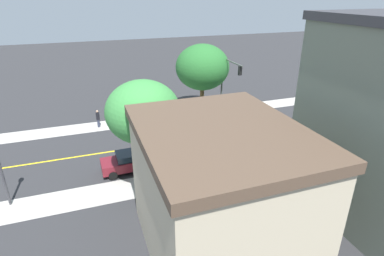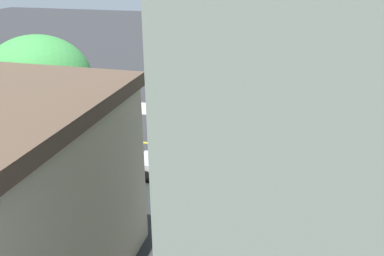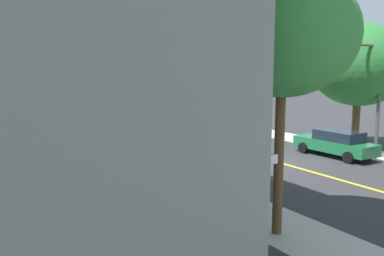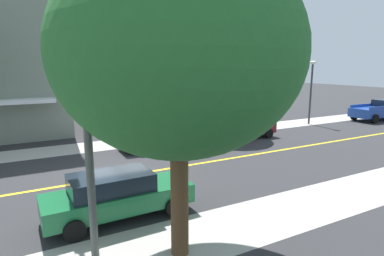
{
  "view_description": "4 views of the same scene",
  "coord_description": "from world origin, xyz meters",
  "px_view_note": "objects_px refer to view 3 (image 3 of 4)",
  "views": [
    {
      "loc": [
        -25.24,
        12.48,
        12.87
      ],
      "look_at": [
        -0.04,
        3.55,
        1.17
      ],
      "focal_mm": 29.2,
      "sensor_mm": 36.0,
      "label": 1
    },
    {
      "loc": [
        -22.14,
        -2.15,
        10.88
      ],
      "look_at": [
        -0.12,
        3.59,
        1.41
      ],
      "focal_mm": 37.56,
      "sensor_mm": 36.0,
      "label": 2
    },
    {
      "loc": [
        -15.47,
        -16.64,
        5.24
      ],
      "look_at": [
        -1.2,
        6.67,
        1.06
      ],
      "focal_mm": 39.03,
      "sensor_mm": 36.0,
      "label": 3
    },
    {
      "loc": [
        13.64,
        -3.43,
        4.93
      ],
      "look_at": [
        -1.74,
        4.84,
        1.51
      ],
      "focal_mm": 29.89,
      "sensor_mm": 36.0,
      "label": 4
    }
  ],
  "objects_px": {
    "street_lamp": "(78,87)",
    "red_sedan_right_curb": "(137,104)",
    "green_sedan_right_curb": "(336,143)",
    "maroon_sedan_left_curb": "(137,128)",
    "fire_hydrant": "(167,156)",
    "pedestrian_black_shirt": "(233,115)",
    "street_tree_left_far": "(283,34)",
    "silver_sedan_left_curb": "(182,144)",
    "street_tree_right_corner": "(359,65)",
    "blue_pickup_truck": "(72,107)",
    "traffic_light_mast": "(365,79)",
    "street_tree_left_near": "(98,55)",
    "parking_meter": "(129,138)"
  },
  "relations": [
    {
      "from": "parking_meter",
      "to": "silver_sedan_left_curb",
      "type": "bearing_deg",
      "value": -59.29
    },
    {
      "from": "street_tree_left_near",
      "to": "street_lamp",
      "type": "relative_size",
      "value": 1.48
    },
    {
      "from": "street_tree_left_near",
      "to": "green_sedan_right_curb",
      "type": "height_order",
      "value": "street_tree_left_near"
    },
    {
      "from": "street_tree_right_corner",
      "to": "street_tree_left_near",
      "type": "bearing_deg",
      "value": 145.12
    },
    {
      "from": "street_tree_left_near",
      "to": "street_tree_right_corner",
      "type": "xyz_separation_m",
      "value": [
        13.25,
        -9.23,
        -0.58
      ]
    },
    {
      "from": "street_tree_left_near",
      "to": "pedestrian_black_shirt",
      "type": "bearing_deg",
      "value": 11.14
    },
    {
      "from": "fire_hydrant",
      "to": "street_tree_left_far",
      "type": "bearing_deg",
      "value": -97.99
    },
    {
      "from": "maroon_sedan_left_curb",
      "to": "blue_pickup_truck",
      "type": "xyz_separation_m",
      "value": [
        -0.13,
        15.73,
        0.11
      ]
    },
    {
      "from": "street_tree_left_near",
      "to": "traffic_light_mast",
      "type": "bearing_deg",
      "value": -45.46
    },
    {
      "from": "fire_hydrant",
      "to": "green_sedan_right_curb",
      "type": "relative_size",
      "value": 0.18
    },
    {
      "from": "parking_meter",
      "to": "traffic_light_mast",
      "type": "bearing_deg",
      "value": -40.36
    },
    {
      "from": "green_sedan_right_curb",
      "to": "street_tree_left_far",
      "type": "bearing_deg",
      "value": 120.28
    },
    {
      "from": "street_lamp",
      "to": "red_sedan_right_curb",
      "type": "height_order",
      "value": "street_lamp"
    },
    {
      "from": "street_tree_left_far",
      "to": "parking_meter",
      "type": "xyz_separation_m",
      "value": [
        1.0,
        14.02,
        -5.26
      ]
    },
    {
      "from": "blue_pickup_truck",
      "to": "pedestrian_black_shirt",
      "type": "height_order",
      "value": "pedestrian_black_shirt"
    },
    {
      "from": "red_sedan_right_curb",
      "to": "pedestrian_black_shirt",
      "type": "height_order",
      "value": "pedestrian_black_shirt"
    },
    {
      "from": "street_tree_right_corner",
      "to": "red_sedan_right_curb",
      "type": "distance_m",
      "value": 27.05
    },
    {
      "from": "red_sedan_right_curb",
      "to": "maroon_sedan_left_curb",
      "type": "relative_size",
      "value": 1.07
    },
    {
      "from": "silver_sedan_left_curb",
      "to": "maroon_sedan_left_curb",
      "type": "height_order",
      "value": "maroon_sedan_left_curb"
    },
    {
      "from": "street_tree_left_near",
      "to": "red_sedan_right_curb",
      "type": "height_order",
      "value": "street_tree_left_near"
    },
    {
      "from": "street_lamp",
      "to": "silver_sedan_left_curb",
      "type": "xyz_separation_m",
      "value": [
        1.52,
        -14.72,
        -2.62
      ]
    },
    {
      "from": "street_tree_left_far",
      "to": "blue_pickup_truck",
      "type": "distance_m",
      "value": 33.68
    },
    {
      "from": "parking_meter",
      "to": "street_lamp",
      "type": "height_order",
      "value": "street_lamp"
    },
    {
      "from": "traffic_light_mast",
      "to": "red_sedan_right_curb",
      "type": "distance_m",
      "value": 28.81
    },
    {
      "from": "silver_sedan_left_curb",
      "to": "blue_pickup_truck",
      "type": "bearing_deg",
      "value": 1.24
    },
    {
      "from": "maroon_sedan_left_curb",
      "to": "street_tree_left_far",
      "type": "bearing_deg",
      "value": 168.58
    },
    {
      "from": "traffic_light_mast",
      "to": "blue_pickup_truck",
      "type": "relative_size",
      "value": 1.1
    },
    {
      "from": "street_tree_right_corner",
      "to": "red_sedan_right_curb",
      "type": "xyz_separation_m",
      "value": [
        -2.97,
        26.53,
        -4.39
      ]
    },
    {
      "from": "silver_sedan_left_curb",
      "to": "street_tree_left_far",
      "type": "bearing_deg",
      "value": 166.43
    },
    {
      "from": "green_sedan_right_curb",
      "to": "street_lamp",
      "type": "bearing_deg",
      "value": 24.33
    },
    {
      "from": "blue_pickup_truck",
      "to": "street_lamp",
      "type": "bearing_deg",
      "value": 170.21
    },
    {
      "from": "parking_meter",
      "to": "maroon_sedan_left_curb",
      "type": "relative_size",
      "value": 0.3
    },
    {
      "from": "green_sedan_right_curb",
      "to": "pedestrian_black_shirt",
      "type": "relative_size",
      "value": 2.62
    },
    {
      "from": "street_tree_left_near",
      "to": "parking_meter",
      "type": "xyz_separation_m",
      "value": [
        0.87,
        -2.59,
        -4.95
      ]
    },
    {
      "from": "fire_hydrant",
      "to": "blue_pickup_truck",
      "type": "distance_m",
      "value": 23.33
    },
    {
      "from": "street_tree_right_corner",
      "to": "green_sedan_right_curb",
      "type": "distance_m",
      "value": 5.33
    },
    {
      "from": "fire_hydrant",
      "to": "pedestrian_black_shirt",
      "type": "xyz_separation_m",
      "value": [
        11.29,
        9.2,
        0.56
      ]
    },
    {
      "from": "fire_hydrant",
      "to": "parking_meter",
      "type": "bearing_deg",
      "value": 95.28
    },
    {
      "from": "street_lamp",
      "to": "blue_pickup_truck",
      "type": "relative_size",
      "value": 0.87
    },
    {
      "from": "street_tree_left_far",
      "to": "silver_sedan_left_curb",
      "type": "distance_m",
      "value": 12.44
    },
    {
      "from": "blue_pickup_truck",
      "to": "maroon_sedan_left_curb",
      "type": "bearing_deg",
      "value": -177.82
    },
    {
      "from": "street_tree_left_far",
      "to": "green_sedan_right_curb",
      "type": "distance_m",
      "value": 13.46
    },
    {
      "from": "street_lamp",
      "to": "green_sedan_right_curb",
      "type": "xyz_separation_m",
      "value": [
        9.17,
        -19.09,
        -2.58
      ]
    },
    {
      "from": "traffic_light_mast",
      "to": "pedestrian_black_shirt",
      "type": "height_order",
      "value": "traffic_light_mast"
    },
    {
      "from": "blue_pickup_truck",
      "to": "pedestrian_black_shirt",
      "type": "distance_m",
      "value": 17.13
    },
    {
      "from": "silver_sedan_left_curb",
      "to": "street_tree_right_corner",
      "type": "bearing_deg",
      "value": -107.05
    },
    {
      "from": "red_sedan_right_curb",
      "to": "street_tree_left_near",
      "type": "bearing_deg",
      "value": 147.06
    },
    {
      "from": "parking_meter",
      "to": "silver_sedan_left_curb",
      "type": "height_order",
      "value": "silver_sedan_left_curb"
    },
    {
      "from": "green_sedan_right_curb",
      "to": "maroon_sedan_left_curb",
      "type": "bearing_deg",
      "value": 33.11
    },
    {
      "from": "street_tree_left_far",
      "to": "parking_meter",
      "type": "height_order",
      "value": "street_tree_left_far"
    }
  ]
}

